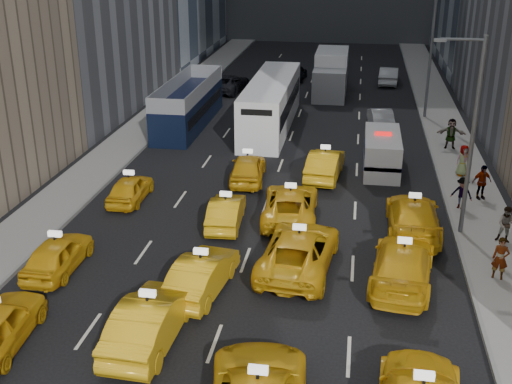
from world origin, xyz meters
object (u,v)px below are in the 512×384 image
(nypd_van, at_px, (382,153))
(box_truck, at_px, (331,74))
(city_bus, at_px, (271,104))
(double_decker, at_px, (189,103))
(pedestrian_0, at_px, (500,258))

(nypd_van, distance_m, box_truck, 18.85)
(city_bus, bearing_deg, box_truck, 69.85)
(city_bus, relative_size, box_truck, 1.69)
(double_decker, xyz_separation_m, box_truck, (9.49, 11.21, 0.15))
(box_truck, relative_size, pedestrian_0, 4.52)
(double_decker, bearing_deg, nypd_van, -30.51)
(double_decker, xyz_separation_m, pedestrian_0, (17.72, -19.63, -0.58))
(double_decker, distance_m, pedestrian_0, 26.45)
(double_decker, relative_size, box_truck, 1.43)
(nypd_van, distance_m, city_bus, 10.81)
(city_bus, relative_size, pedestrian_0, 7.62)
(double_decker, distance_m, box_truck, 14.69)
(box_truck, bearing_deg, nypd_van, -79.64)
(nypd_van, bearing_deg, pedestrian_0, -67.51)
(double_decker, height_order, city_bus, city_bus)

